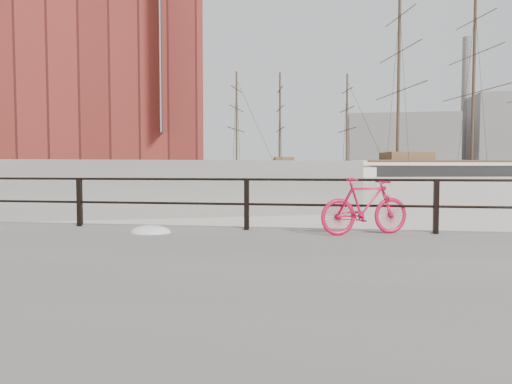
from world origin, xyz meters
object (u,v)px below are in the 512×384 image
at_px(schooner_mid, 313,177).
at_px(workboat_near, 62,184).
at_px(bicycle, 365,206).
at_px(barque_black, 471,176).
at_px(schooner_left, 205,177).
at_px(workboat_far, 89,181).

height_order(schooner_mid, workboat_near, schooner_mid).
relative_size(bicycle, barque_black, 0.03).
bearing_deg(bicycle, schooner_mid, 68.26).
distance_m(schooner_mid, workboat_near, 45.94).
height_order(schooner_left, workboat_far, schooner_left).
distance_m(schooner_mid, workboat_far, 39.73).
bearing_deg(schooner_left, workboat_near, -92.99).
bearing_deg(schooner_left, workboat_far, -99.29).
height_order(workboat_near, workboat_far, same).
height_order(bicycle, barque_black, barque_black).
bearing_deg(workboat_far, schooner_mid, 22.75).
bearing_deg(schooner_mid, schooner_left, 171.77).
distance_m(barque_black, schooner_mid, 32.08).
height_order(bicycle, workboat_near, workboat_near).
relative_size(schooner_mid, workboat_far, 2.18).
height_order(barque_black, workboat_far, barque_black).
bearing_deg(workboat_far, workboat_near, -103.54).
relative_size(schooner_left, workboat_far, 2.12).
xyz_separation_m(bicycle, schooner_left, (-22.46, 70.71, -0.86)).
relative_size(barque_black, schooner_left, 2.59).
bearing_deg(workboat_near, schooner_mid, 44.04).
height_order(barque_black, schooner_mid, barque_black).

